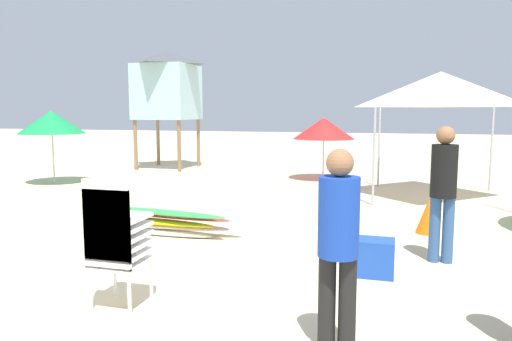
% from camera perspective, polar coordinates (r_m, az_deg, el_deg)
% --- Properties ---
extents(ground, '(80.00, 80.00, 0.00)m').
position_cam_1_polar(ground, '(5.45, -17.47, -13.95)').
color(ground, beige).
extents(stacked_plastic_chairs, '(0.48, 0.48, 1.29)m').
position_cam_1_polar(stacked_plastic_chairs, '(4.88, -16.27, -7.21)').
color(stacked_plastic_chairs, white).
rests_on(stacked_plastic_chairs, ground).
extents(surfboard_pile, '(2.52, 0.69, 0.40)m').
position_cam_1_polar(surfboard_pile, '(7.80, -10.96, -5.84)').
color(surfboard_pile, white).
rests_on(surfboard_pile, ground).
extents(lifeguard_near_left, '(0.32, 0.32, 1.63)m').
position_cam_1_polar(lifeguard_near_left, '(3.86, 9.63, -7.84)').
color(lifeguard_near_left, black).
rests_on(lifeguard_near_left, ground).
extents(lifeguard_near_center, '(0.32, 0.32, 1.73)m').
position_cam_1_polar(lifeguard_near_center, '(6.53, 21.11, -1.56)').
color(lifeguard_near_center, '#33598C').
rests_on(lifeguard_near_center, ground).
extents(popup_canopy, '(2.66, 2.66, 2.77)m').
position_cam_1_polar(popup_canopy, '(11.43, 20.80, 8.86)').
color(popup_canopy, '#B2B2B7').
rests_on(popup_canopy, ground).
extents(lifeguard_tower, '(1.98, 1.98, 3.90)m').
position_cam_1_polar(lifeguard_tower, '(16.71, -10.42, 9.81)').
color(lifeguard_tower, olive).
rests_on(lifeguard_tower, ground).
extents(beach_umbrella_left, '(1.73, 1.73, 1.94)m').
position_cam_1_polar(beach_umbrella_left, '(13.93, -22.84, 5.24)').
color(beach_umbrella_left, beige).
rests_on(beach_umbrella_left, ground).
extents(beach_umbrella_mid, '(1.72, 1.72, 1.75)m').
position_cam_1_polar(beach_umbrella_mid, '(13.73, 7.94, 4.93)').
color(beach_umbrella_mid, beige).
rests_on(beach_umbrella_mid, ground).
extents(traffic_cone_near, '(0.39, 0.39, 0.55)m').
position_cam_1_polar(traffic_cone_near, '(8.15, 19.56, -5.05)').
color(traffic_cone_near, orange).
rests_on(traffic_cone_near, ground).
extents(cooler_box, '(0.49, 0.36, 0.43)m').
position_cam_1_polar(cooler_box, '(5.94, 13.54, -9.86)').
color(cooler_box, blue).
rests_on(cooler_box, ground).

